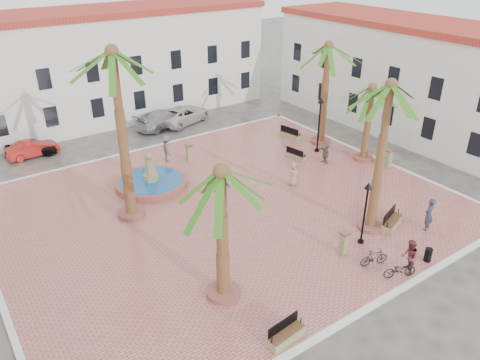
{
  "coord_description": "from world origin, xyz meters",
  "views": [
    {
      "loc": [
        -13.42,
        -20.7,
        14.56
      ],
      "look_at": [
        1.0,
        0.0,
        1.6
      ],
      "focal_mm": 35.0,
      "sensor_mm": 36.0,
      "label": 1
    }
  ],
  "objects_px": {
    "bench_se": "(392,222)",
    "bollard_e": "(389,158)",
    "palm_e": "(371,98)",
    "cyclist_b": "(409,257)",
    "bollard_se": "(344,243)",
    "pedestrian_fountain_a": "(293,174)",
    "fountain": "(151,182)",
    "palm_nw": "(114,70)",
    "car_black": "(31,147)",
    "palm_ne": "(328,57)",
    "bench_ne": "(291,135)",
    "lamppost_s": "(366,203)",
    "palm_sw": "(221,189)",
    "litter_bin": "(428,255)",
    "car_white": "(184,115)",
    "car_silver": "(163,119)",
    "palm_s": "(389,101)",
    "car_red": "(33,149)",
    "pedestrian_fountain_b": "(222,190)",
    "lamppost_e": "(320,115)",
    "bollard_n": "(189,152)",
    "pedestrian_north": "(167,148)",
    "bench_s": "(286,335)",
    "bicycle_a": "(400,269)",
    "bench_e": "(296,156)",
    "bicycle_b": "(374,258)",
    "pedestrian_east": "(325,152)",
    "cyclist_a": "(429,214)"
  },
  "relations": [
    {
      "from": "bench_se",
      "to": "bollard_e",
      "type": "bearing_deg",
      "value": 21.68
    },
    {
      "from": "palm_e",
      "to": "cyclist_b",
      "type": "xyz_separation_m",
      "value": [
        -8.36,
        -10.27,
        -3.78
      ]
    },
    {
      "from": "bollard_se",
      "to": "pedestrian_fountain_a",
      "type": "height_order",
      "value": "pedestrian_fountain_a"
    },
    {
      "from": "fountain",
      "to": "palm_nw",
      "type": "relative_size",
      "value": 0.47
    },
    {
      "from": "car_black",
      "to": "palm_ne",
      "type": "bearing_deg",
      "value": -101.38
    },
    {
      "from": "bench_ne",
      "to": "cyclist_b",
      "type": "distance_m",
      "value": 17.81
    },
    {
      "from": "palm_ne",
      "to": "lamppost_s",
      "type": "height_order",
      "value": "palm_ne"
    },
    {
      "from": "palm_ne",
      "to": "palm_sw",
      "type": "bearing_deg",
      "value": -146.63
    },
    {
      "from": "litter_bin",
      "to": "car_white",
      "type": "distance_m",
      "value": 25.09
    },
    {
      "from": "car_silver",
      "to": "litter_bin",
      "type": "bearing_deg",
      "value": 172.07
    },
    {
      "from": "bench_ne",
      "to": "litter_bin",
      "type": "height_order",
      "value": "bench_ne"
    },
    {
      "from": "palm_s",
      "to": "car_red",
      "type": "distance_m",
      "value": 26.0
    },
    {
      "from": "pedestrian_fountain_b",
      "to": "palm_ne",
      "type": "bearing_deg",
      "value": 20.83
    },
    {
      "from": "car_black",
      "to": "lamppost_e",
      "type": "bearing_deg",
      "value": -105.87
    },
    {
      "from": "palm_e",
      "to": "cyclist_b",
      "type": "relative_size",
      "value": 3.16
    },
    {
      "from": "palm_s",
      "to": "pedestrian_fountain_b",
      "type": "distance_m",
      "value": 10.95
    },
    {
      "from": "bollard_n",
      "to": "cyclist_b",
      "type": "distance_m",
      "value": 17.58
    },
    {
      "from": "lamppost_s",
      "to": "pedestrian_north",
      "type": "relative_size",
      "value": 1.84
    },
    {
      "from": "lamppost_s",
      "to": "lamppost_e",
      "type": "relative_size",
      "value": 0.85
    },
    {
      "from": "bench_ne",
      "to": "bench_s",
      "type": "bearing_deg",
      "value": 128.01
    },
    {
      "from": "lamppost_e",
      "to": "bollard_e",
      "type": "relative_size",
      "value": 3.2
    },
    {
      "from": "bench_s",
      "to": "car_red",
      "type": "xyz_separation_m",
      "value": [
        -3.78,
        25.12,
        0.2
      ]
    },
    {
      "from": "palm_e",
      "to": "lamppost_s",
      "type": "distance_m",
      "value": 11.23
    },
    {
      "from": "litter_bin",
      "to": "palm_ne",
      "type": "bearing_deg",
      "value": 66.04
    },
    {
      "from": "bollard_n",
      "to": "pedestrian_fountain_b",
      "type": "relative_size",
      "value": 0.67
    },
    {
      "from": "pedestrian_fountain_a",
      "to": "car_red",
      "type": "height_order",
      "value": "pedestrian_fountain_a"
    },
    {
      "from": "bollard_e",
      "to": "bicycle_a",
      "type": "relative_size",
      "value": 0.81
    },
    {
      "from": "lamppost_e",
      "to": "pedestrian_north",
      "type": "xyz_separation_m",
      "value": [
        -10.2,
        4.97,
        -1.9
      ]
    },
    {
      "from": "bench_s",
      "to": "car_silver",
      "type": "relative_size",
      "value": 0.34
    },
    {
      "from": "bench_se",
      "to": "bench_e",
      "type": "bearing_deg",
      "value": 61.44
    },
    {
      "from": "lamppost_e",
      "to": "litter_bin",
      "type": "distance_m",
      "value": 14.45
    },
    {
      "from": "palm_ne",
      "to": "lamppost_s",
      "type": "bearing_deg",
      "value": -124.82
    },
    {
      "from": "lamppost_e",
      "to": "lamppost_s",
      "type": "bearing_deg",
      "value": -122.22
    },
    {
      "from": "bollard_n",
      "to": "car_white",
      "type": "relative_size",
      "value": 0.23
    },
    {
      "from": "palm_sw",
      "to": "palm_s",
      "type": "height_order",
      "value": "palm_s"
    },
    {
      "from": "bench_se",
      "to": "car_silver",
      "type": "distance_m",
      "value": 22.21
    },
    {
      "from": "bicycle_b",
      "to": "pedestrian_fountain_b",
      "type": "height_order",
      "value": "pedestrian_fountain_b"
    },
    {
      "from": "lamppost_e",
      "to": "bicycle_b",
      "type": "relative_size",
      "value": 2.85
    },
    {
      "from": "car_silver",
      "to": "bench_ne",
      "type": "bearing_deg",
      "value": -152.84
    },
    {
      "from": "pedestrian_north",
      "to": "car_black",
      "type": "distance_m",
      "value": 10.56
    },
    {
      "from": "palm_nw",
      "to": "bicycle_b",
      "type": "height_order",
      "value": "palm_nw"
    },
    {
      "from": "bench_e",
      "to": "pedestrian_east",
      "type": "height_order",
      "value": "pedestrian_east"
    },
    {
      "from": "lamppost_e",
      "to": "car_silver",
      "type": "bearing_deg",
      "value": 121.22
    },
    {
      "from": "palm_s",
      "to": "car_white",
      "type": "distance_m",
      "value": 22.43
    },
    {
      "from": "bench_s",
      "to": "pedestrian_fountain_b",
      "type": "height_order",
      "value": "pedestrian_fountain_b"
    },
    {
      "from": "bicycle_a",
      "to": "pedestrian_fountain_b",
      "type": "relative_size",
      "value": 0.89
    },
    {
      "from": "car_silver",
      "to": "bollard_n",
      "type": "bearing_deg",
      "value": 154.28
    },
    {
      "from": "palm_s",
      "to": "cyclist_a",
      "type": "relative_size",
      "value": 4.39
    },
    {
      "from": "litter_bin",
      "to": "bicycle_a",
      "type": "height_order",
      "value": "bicycle_a"
    },
    {
      "from": "bench_ne",
      "to": "car_red",
      "type": "height_order",
      "value": "car_red"
    }
  ]
}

